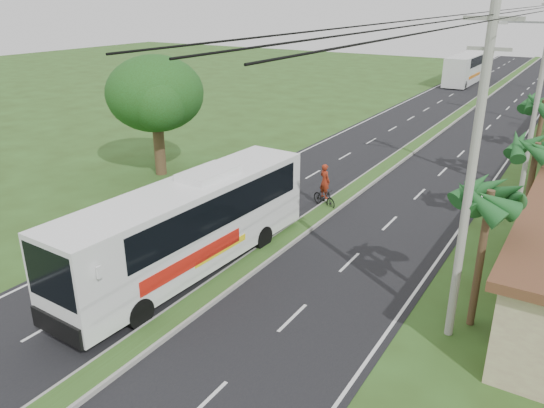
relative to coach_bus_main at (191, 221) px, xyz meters
The scene contains 14 objects.
ground 3.03m from the coach_bus_main, 26.96° to the right, with size 180.00×180.00×0.00m, color #2F481A.
road_asphalt 19.30m from the coach_bus_main, 84.62° to the left, with size 14.00×160.00×0.02m, color black.
median_strip 19.29m from the coach_bus_main, 84.62° to the left, with size 1.20×160.00×0.18m.
lane_edge_left 19.84m from the coach_bus_main, 104.41° to the left, with size 0.12×160.00×0.01m, color silver.
lane_edge_right 21.01m from the coach_bus_main, 66.00° to the left, with size 0.12×160.00×0.01m, color silver.
palm_verge_a 11.27m from the coach_bus_main, 10.93° to the left, with size 2.40×2.40×5.45m.
palm_verge_b 15.90m from the coach_bus_main, 44.71° to the left, with size 2.40×2.40×5.05m.
palm_verge_c 21.16m from the coach_bus_main, 59.63° to the left, with size 2.40×2.40×5.85m.
shade_tree 14.03m from the coach_bus_main, 138.57° to the left, with size 6.30×6.00×7.54m.
utility_pole_a 10.90m from the coach_bus_main, ahead, with size 1.60×0.28×11.00m.
utility_pole_b 20.33m from the coach_bus_main, 58.99° to the left, with size 3.20×0.28×12.00m.
coach_bus_main is the anchor object (origin of this frame).
coach_bus_far 59.31m from the coach_bus_main, 92.46° to the left, with size 2.90×12.77×3.71m.
motorcyclist 9.60m from the coach_bus_main, 81.42° to the left, with size 1.82×1.16×2.45m.
Camera 1 is at (11.38, -14.16, 10.75)m, focal length 35.00 mm.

